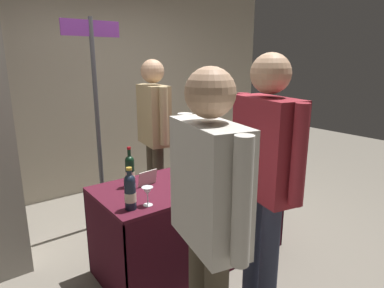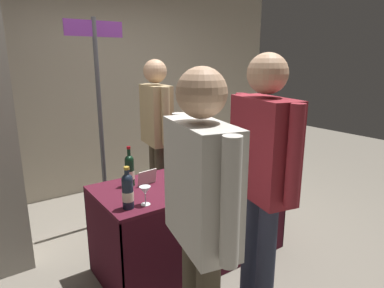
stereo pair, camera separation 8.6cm
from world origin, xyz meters
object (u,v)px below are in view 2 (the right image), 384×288
Objects in this scene: tasting_table at (192,204)px; vendor_presenter at (157,126)px; booth_signpost at (99,105)px; wine_glass_mid at (145,191)px; featured_wine_bottle at (216,169)px; display_bottle_0 at (239,152)px; taster_foreground_right at (263,166)px; wine_glass_near_vendor at (194,181)px.

vendor_presenter is at bearing 80.69° from tasting_table.
wine_glass_mid is at bearing -98.12° from booth_signpost.
display_bottle_0 is at bearing 27.97° from featured_wine_bottle.
display_bottle_0 is 1.45m from booth_signpost.
taster_foreground_right reaches higher than featured_wine_bottle.
booth_signpost reaches higher than wine_glass_mid.
wine_glass_mid is (-0.56, -0.24, 0.33)m from tasting_table.
display_bottle_0 is 0.77m from wine_glass_near_vendor.
featured_wine_bottle is 0.19× the size of taster_foreground_right.
featured_wine_bottle is 1.08m from vendor_presenter.
vendor_presenter is (0.14, 0.83, 0.53)m from tasting_table.
wine_glass_mid is (-0.39, 0.02, 0.01)m from wine_glass_near_vendor.
wine_glass_near_vendor is at bearing -173.96° from featured_wine_bottle.
tasting_table is 0.76× the size of booth_signpost.
booth_signpost is at bearing 108.62° from featured_wine_bottle.
vendor_presenter is at bearing -24.71° from booth_signpost.
featured_wine_bottle reaches higher than tasting_table.
display_bottle_0 is (0.55, 0.03, 0.37)m from tasting_table.
tasting_table is 12.14× the size of wine_glass_mid.
display_bottle_0 is 0.18× the size of taster_foreground_right.
taster_foreground_right is 0.84× the size of booth_signpost.
taster_foreground_right is at bearing -75.62° from wine_glass_near_vendor.
booth_signpost is (-0.44, 1.30, 0.40)m from featured_wine_bottle.
vendor_presenter is at bearing 74.48° from wine_glass_near_vendor.
featured_wine_bottle is at bearing 6.04° from wine_glass_near_vendor.
tasting_table is 0.69m from wine_glass_mid.
taster_foreground_right is (-0.03, -0.80, 0.56)m from tasting_table.
tasting_table is at bearing -70.75° from booth_signpost.
display_bottle_0 is at bearing 13.34° from wine_glass_mid.
vendor_presenter is at bearing 56.96° from wine_glass_mid.
display_bottle_0 is 0.92m from vendor_presenter.
taster_foreground_right is (-0.58, -0.83, 0.19)m from display_bottle_0.
booth_signpost is (-0.21, 1.32, 0.45)m from wine_glass_near_vendor.
taster_foreground_right is at bearing -79.48° from booth_signpost.
booth_signpost reaches higher than taster_foreground_right.
featured_wine_bottle reaches higher than display_bottle_0.
tasting_table is at bearing 22.90° from wine_glass_mid.
wine_glass_near_vendor is (-0.17, -0.26, 0.32)m from tasting_table.
wine_glass_mid is 1.39m from booth_signpost.
featured_wine_bottle is 1.43m from booth_signpost.
taster_foreground_right is at bearing 2.73° from vendor_presenter.
wine_glass_near_vendor is (-0.23, -0.02, -0.05)m from featured_wine_bottle.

